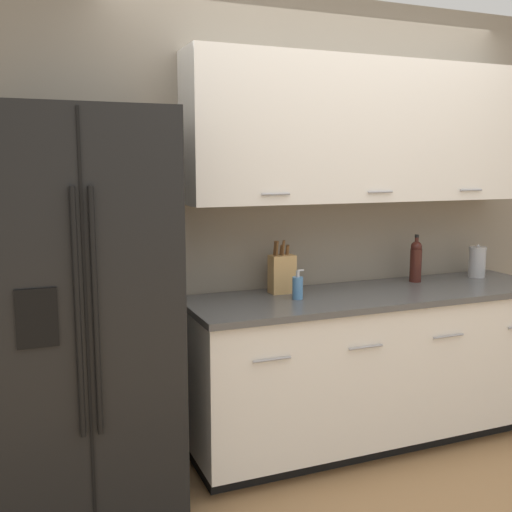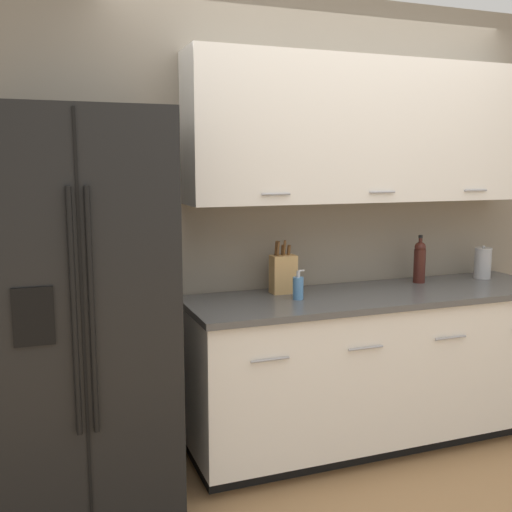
{
  "view_description": "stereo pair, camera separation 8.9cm",
  "coord_description": "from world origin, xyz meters",
  "px_view_note": "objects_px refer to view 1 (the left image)",
  "views": [
    {
      "loc": [
        -1.69,
        -2.17,
        1.64
      ],
      "look_at": [
        -0.52,
        0.71,
        1.16
      ],
      "focal_mm": 42.0,
      "sensor_mm": 36.0,
      "label": 1
    },
    {
      "loc": [
        -1.61,
        -2.2,
        1.64
      ],
      "look_at": [
        -0.52,
        0.71,
        1.16
      ],
      "focal_mm": 42.0,
      "sensor_mm": 36.0,
      "label": 2
    }
  ],
  "objects_px": {
    "refrigerator": "(78,315)",
    "knife_block": "(282,273)",
    "wine_bottle": "(416,260)",
    "steel_canister": "(477,262)",
    "soap_dispenser": "(298,287)"
  },
  "relations": [
    {
      "from": "knife_block",
      "to": "soap_dispenser",
      "type": "bearing_deg",
      "value": -85.27
    },
    {
      "from": "soap_dispenser",
      "to": "steel_canister",
      "type": "relative_size",
      "value": 0.76
    },
    {
      "from": "refrigerator",
      "to": "knife_block",
      "type": "height_order",
      "value": "refrigerator"
    },
    {
      "from": "knife_block",
      "to": "soap_dispenser",
      "type": "distance_m",
      "value": 0.18
    },
    {
      "from": "knife_block",
      "to": "refrigerator",
      "type": "bearing_deg",
      "value": -169.01
    },
    {
      "from": "knife_block",
      "to": "wine_bottle",
      "type": "height_order",
      "value": "knife_block"
    },
    {
      "from": "knife_block",
      "to": "steel_canister",
      "type": "relative_size",
      "value": 1.43
    },
    {
      "from": "steel_canister",
      "to": "knife_block",
      "type": "bearing_deg",
      "value": 178.68
    },
    {
      "from": "refrigerator",
      "to": "soap_dispenser",
      "type": "xyz_separation_m",
      "value": [
        1.16,
        0.05,
        0.03
      ]
    },
    {
      "from": "wine_bottle",
      "to": "steel_canister",
      "type": "relative_size",
      "value": 1.39
    },
    {
      "from": "wine_bottle",
      "to": "soap_dispenser",
      "type": "distance_m",
      "value": 0.91
    },
    {
      "from": "refrigerator",
      "to": "knife_block",
      "type": "distance_m",
      "value": 1.17
    },
    {
      "from": "wine_bottle",
      "to": "knife_block",
      "type": "bearing_deg",
      "value": 179.11
    },
    {
      "from": "wine_bottle",
      "to": "steel_canister",
      "type": "bearing_deg",
      "value": -2.15
    },
    {
      "from": "wine_bottle",
      "to": "soap_dispenser",
      "type": "relative_size",
      "value": 1.84
    }
  ]
}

